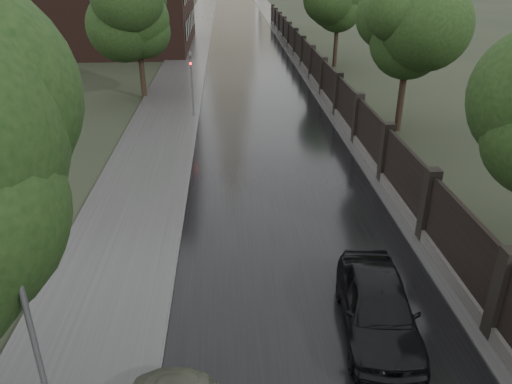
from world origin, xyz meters
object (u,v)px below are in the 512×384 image
object	(u,v)px
lamp_post	(44,382)
traffic_light	(192,79)
tree_left_far	(137,20)
tree_right_c	(338,8)
car_right_near	(378,307)
tree_right_b	(408,41)

from	to	relation	value
lamp_post	traffic_light	size ratio (longest dim) A/B	1.28
tree_left_far	tree_right_c	distance (m)	18.45
tree_left_far	lamp_post	size ratio (longest dim) A/B	1.45
tree_right_c	lamp_post	bearing A→B (deg)	-108.52
tree_left_far	car_right_near	bearing A→B (deg)	-68.67
tree_right_b	tree_right_c	xyz separation A→B (m)	(0.00, 18.00, 0.00)
traffic_light	lamp_post	bearing A→B (deg)	-92.68
tree_left_far	traffic_light	xyz separation A→B (m)	(3.70, -5.01, -2.84)
tree_left_far	tree_right_c	size ratio (longest dim) A/B	1.05
tree_right_b	car_right_near	world-z (taller)	tree_right_b
tree_left_far	traffic_light	size ratio (longest dim) A/B	1.85
tree_right_b	lamp_post	size ratio (longest dim) A/B	1.37
car_right_near	tree_right_c	bearing A→B (deg)	86.05
tree_right_b	tree_right_c	distance (m)	18.00
tree_right_b	car_right_near	bearing A→B (deg)	-109.59
lamp_post	tree_left_far	bearing A→B (deg)	95.21
tree_left_far	car_right_near	size ratio (longest dim) A/B	1.59
traffic_light	car_right_near	world-z (taller)	traffic_light
tree_right_b	tree_right_c	size ratio (longest dim) A/B	1.00
tree_right_b	tree_left_far	bearing A→B (deg)	152.70
tree_left_far	tree_right_b	world-z (taller)	tree_left_far
tree_right_c	traffic_light	distance (m)	19.26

